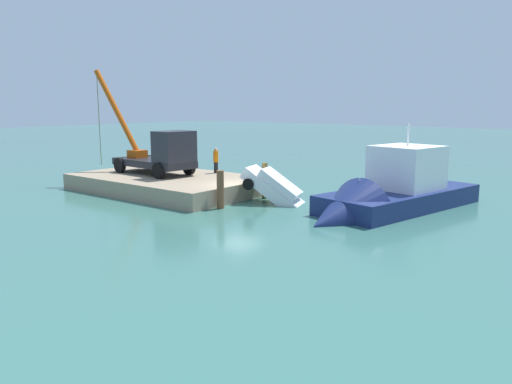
{
  "coord_description": "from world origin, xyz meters",
  "views": [
    {
      "loc": [
        18.65,
        -21.73,
        5.57
      ],
      "look_at": [
        0.92,
        0.55,
        0.6
      ],
      "focal_mm": 35.68,
      "sensor_mm": 36.0,
      "label": 1
    }
  ],
  "objects_px": {
    "moored_yacht": "(381,205)",
    "salvaged_car": "(279,192)",
    "crane_truck": "(160,153)",
    "dock_worker": "(216,160)"
  },
  "relations": [
    {
      "from": "crane_truck",
      "to": "moored_yacht",
      "type": "distance_m",
      "value": 14.56
    },
    {
      "from": "dock_worker",
      "to": "salvaged_car",
      "type": "height_order",
      "value": "dock_worker"
    },
    {
      "from": "moored_yacht",
      "to": "salvaged_car",
      "type": "bearing_deg",
      "value": -166.54
    },
    {
      "from": "salvaged_car",
      "to": "crane_truck",
      "type": "bearing_deg",
      "value": -172.34
    },
    {
      "from": "salvaged_car",
      "to": "moored_yacht",
      "type": "height_order",
      "value": "moored_yacht"
    },
    {
      "from": "salvaged_car",
      "to": "moored_yacht",
      "type": "xyz_separation_m",
      "value": [
        5.59,
        1.34,
        -0.29
      ]
    },
    {
      "from": "dock_worker",
      "to": "salvaged_car",
      "type": "relative_size",
      "value": 0.39
    },
    {
      "from": "crane_truck",
      "to": "moored_yacht",
      "type": "height_order",
      "value": "crane_truck"
    },
    {
      "from": "crane_truck",
      "to": "moored_yacht",
      "type": "bearing_deg",
      "value": 9.97
    },
    {
      "from": "dock_worker",
      "to": "moored_yacht",
      "type": "xyz_separation_m",
      "value": [
        12.0,
        -0.39,
        -1.49
      ]
    }
  ]
}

